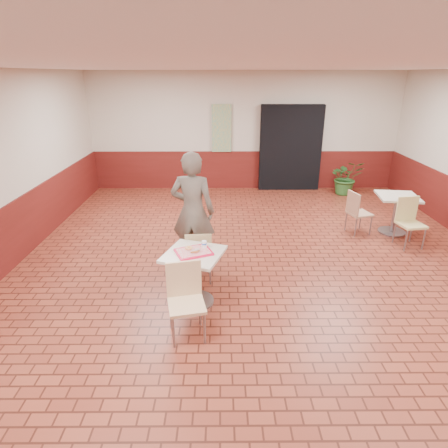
{
  "coord_description": "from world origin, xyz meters",
  "views": [
    {
      "loc": [
        -0.61,
        -4.91,
        2.92
      ],
      "look_at": [
        -0.57,
        -0.04,
        0.95
      ],
      "focal_mm": 30.0,
      "sensor_mm": 36.0,
      "label": 1
    }
  ],
  "objects_px": {
    "chair_main_front": "(186,296)",
    "potted_plant": "(346,177)",
    "serving_tray": "(194,252)",
    "paper_cup": "(204,244)",
    "chair_second_left": "(357,210)",
    "chair_second_front": "(409,219)",
    "main_table": "(194,269)",
    "chair_main_back": "(199,254)",
    "second_table": "(396,208)",
    "long_john_donut": "(195,251)",
    "ring_donut": "(189,248)",
    "customer": "(193,212)"
  },
  "relations": [
    {
      "from": "ring_donut",
      "to": "second_table",
      "type": "bearing_deg",
      "value": 31.64
    },
    {
      "from": "chair_main_back",
      "to": "serving_tray",
      "type": "distance_m",
      "value": 0.62
    },
    {
      "from": "long_john_donut",
      "to": "paper_cup",
      "type": "bearing_deg",
      "value": 57.31
    },
    {
      "from": "chair_main_front",
      "to": "long_john_donut",
      "type": "distance_m",
      "value": 0.67
    },
    {
      "from": "ring_donut",
      "to": "second_table",
      "type": "relative_size",
      "value": 0.13
    },
    {
      "from": "paper_cup",
      "to": "chair_second_front",
      "type": "height_order",
      "value": "chair_second_front"
    },
    {
      "from": "chair_main_front",
      "to": "potted_plant",
      "type": "xyz_separation_m",
      "value": [
        3.62,
        5.58,
        -0.06
      ]
    },
    {
      "from": "paper_cup",
      "to": "chair_main_back",
      "type": "bearing_deg",
      "value": 104.35
    },
    {
      "from": "serving_tray",
      "to": "paper_cup",
      "type": "xyz_separation_m",
      "value": [
        0.13,
        0.12,
        0.06
      ]
    },
    {
      "from": "chair_second_left",
      "to": "chair_second_front",
      "type": "height_order",
      "value": "chair_second_front"
    },
    {
      "from": "ring_donut",
      "to": "second_table",
      "type": "distance_m",
      "value": 4.47
    },
    {
      "from": "serving_tray",
      "to": "paper_cup",
      "type": "bearing_deg",
      "value": 42.62
    },
    {
      "from": "main_table",
      "to": "chair_main_front",
      "type": "relative_size",
      "value": 0.83
    },
    {
      "from": "chair_main_back",
      "to": "paper_cup",
      "type": "xyz_separation_m",
      "value": [
        0.11,
        -0.42,
        0.36
      ]
    },
    {
      "from": "customer",
      "to": "main_table",
      "type": "bearing_deg",
      "value": 103.84
    },
    {
      "from": "potted_plant",
      "to": "customer",
      "type": "bearing_deg",
      "value": -133.16
    },
    {
      "from": "chair_second_front",
      "to": "potted_plant",
      "type": "distance_m",
      "value": 3.1
    },
    {
      "from": "paper_cup",
      "to": "chair_second_front",
      "type": "bearing_deg",
      "value": 25.53
    },
    {
      "from": "serving_tray",
      "to": "chair_main_back",
      "type": "bearing_deg",
      "value": 87.07
    },
    {
      "from": "serving_tray",
      "to": "second_table",
      "type": "relative_size",
      "value": 0.59
    },
    {
      "from": "chair_main_back",
      "to": "chair_second_left",
      "type": "distance_m",
      "value": 3.47
    },
    {
      "from": "chair_main_front",
      "to": "chair_main_back",
      "type": "height_order",
      "value": "chair_main_front"
    },
    {
      "from": "chair_main_front",
      "to": "chair_second_left",
      "type": "bearing_deg",
      "value": 32.85
    },
    {
      "from": "customer",
      "to": "paper_cup",
      "type": "xyz_separation_m",
      "value": [
        0.21,
        -0.93,
        -0.12
      ]
    },
    {
      "from": "chair_main_front",
      "to": "paper_cup",
      "type": "height_order",
      "value": "chair_main_front"
    },
    {
      "from": "serving_tray",
      "to": "chair_second_front",
      "type": "height_order",
      "value": "chair_second_front"
    },
    {
      "from": "second_table",
      "to": "chair_main_front",
      "type": "bearing_deg",
      "value": -141.31
    },
    {
      "from": "paper_cup",
      "to": "chair_second_front",
      "type": "distance_m",
      "value": 4.0
    },
    {
      "from": "main_table",
      "to": "chair_main_back",
      "type": "relative_size",
      "value": 0.91
    },
    {
      "from": "chair_main_front",
      "to": "ring_donut",
      "type": "bearing_deg",
      "value": 78.56
    },
    {
      "from": "chair_main_back",
      "to": "long_john_donut",
      "type": "height_order",
      "value": "chair_main_back"
    },
    {
      "from": "chair_main_front",
      "to": "second_table",
      "type": "xyz_separation_m",
      "value": [
        3.79,
        3.03,
        0.01
      ]
    },
    {
      "from": "chair_second_left",
      "to": "potted_plant",
      "type": "relative_size",
      "value": 0.95
    },
    {
      "from": "chair_main_front",
      "to": "customer",
      "type": "xyz_separation_m",
      "value": [
        -0.02,
        1.69,
        0.43
      ]
    },
    {
      "from": "main_table",
      "to": "paper_cup",
      "type": "distance_m",
      "value": 0.36
    },
    {
      "from": "main_table",
      "to": "potted_plant",
      "type": "xyz_separation_m",
      "value": [
        3.56,
        4.94,
        -0.06
      ]
    },
    {
      "from": "paper_cup",
      "to": "chair_second_front",
      "type": "relative_size",
      "value": 0.1
    },
    {
      "from": "serving_tray",
      "to": "paper_cup",
      "type": "relative_size",
      "value": 5.23
    },
    {
      "from": "serving_tray",
      "to": "ring_donut",
      "type": "bearing_deg",
      "value": 138.35
    },
    {
      "from": "long_john_donut",
      "to": "potted_plant",
      "type": "bearing_deg",
      "value": 54.63
    },
    {
      "from": "paper_cup",
      "to": "second_table",
      "type": "bearing_deg",
      "value": 32.29
    },
    {
      "from": "customer",
      "to": "chair_second_left",
      "type": "bearing_deg",
      "value": -146.95
    },
    {
      "from": "long_john_donut",
      "to": "paper_cup",
      "type": "height_order",
      "value": "paper_cup"
    },
    {
      "from": "long_john_donut",
      "to": "second_table",
      "type": "xyz_separation_m",
      "value": [
        3.7,
        2.44,
        -0.28
      ]
    },
    {
      "from": "main_table",
      "to": "second_table",
      "type": "distance_m",
      "value": 4.43
    },
    {
      "from": "chair_main_front",
      "to": "ring_donut",
      "type": "relative_size",
      "value": 9.0
    },
    {
      "from": "chair_second_left",
      "to": "chair_second_front",
      "type": "xyz_separation_m",
      "value": [
        0.76,
        -0.54,
        0.03
      ]
    },
    {
      "from": "customer",
      "to": "paper_cup",
      "type": "relative_size",
      "value": 21.96
    },
    {
      "from": "chair_main_back",
      "to": "potted_plant",
      "type": "relative_size",
      "value": 0.92
    },
    {
      "from": "ring_donut",
      "to": "long_john_donut",
      "type": "xyz_separation_m",
      "value": [
        0.09,
        -0.1,
        0.0
      ]
    }
  ]
}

